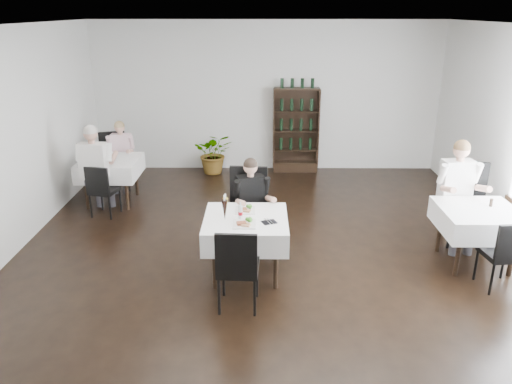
% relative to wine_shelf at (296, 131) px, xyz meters
% --- Properties ---
extents(room_shell, '(9.00, 9.00, 9.00)m').
position_rel_wine_shelf_xyz_m(room_shell, '(-0.60, -4.31, 0.65)').
color(room_shell, black).
rests_on(room_shell, ground).
extents(wine_shelf, '(0.90, 0.28, 1.75)m').
position_rel_wine_shelf_xyz_m(wine_shelf, '(0.00, 0.00, 0.00)').
color(wine_shelf, black).
rests_on(wine_shelf, ground).
extents(main_table, '(1.03, 1.03, 0.77)m').
position_rel_wine_shelf_xyz_m(main_table, '(-0.90, -4.31, -0.23)').
color(main_table, black).
rests_on(main_table, ground).
extents(left_table, '(0.98, 0.98, 0.77)m').
position_rel_wine_shelf_xyz_m(left_table, '(-3.30, -1.81, -0.23)').
color(left_table, black).
rests_on(left_table, ground).
extents(right_table, '(0.98, 0.98, 0.77)m').
position_rel_wine_shelf_xyz_m(right_table, '(2.10, -4.01, -0.23)').
color(right_table, black).
rests_on(right_table, ground).
extents(potted_tree, '(0.79, 0.69, 0.85)m').
position_rel_wine_shelf_xyz_m(potted_tree, '(-1.67, -0.16, -0.42)').
color(potted_tree, '#1F511B').
rests_on(potted_tree, ground).
extents(main_chair_far, '(0.56, 0.56, 1.15)m').
position_rel_wine_shelf_xyz_m(main_chair_far, '(-0.90, -3.55, -0.19)').
color(main_chair_far, black).
rests_on(main_chair_far, ground).
extents(main_chair_near, '(0.47, 0.48, 0.99)m').
position_rel_wine_shelf_xyz_m(main_chair_near, '(-0.97, -5.14, -0.28)').
color(main_chair_near, black).
rests_on(main_chair_near, ground).
extents(left_chair_far, '(0.61, 0.61, 1.05)m').
position_rel_wine_shelf_xyz_m(left_chair_far, '(-3.45, -1.05, -0.25)').
color(left_chair_far, black).
rests_on(left_chair_far, ground).
extents(left_chair_near, '(0.48, 0.48, 0.87)m').
position_rel_wine_shelf_xyz_m(left_chair_near, '(-3.27, -2.47, -0.35)').
color(left_chair_near, black).
rests_on(left_chair_near, ground).
extents(right_chair_far, '(0.63, 0.63, 1.16)m').
position_rel_wine_shelf_xyz_m(right_chair_far, '(2.23, -3.31, -0.19)').
color(right_chair_far, black).
rests_on(right_chair_far, ground).
extents(right_chair_near, '(0.46, 0.46, 0.90)m').
position_rel_wine_shelf_xyz_m(right_chair_near, '(2.16, -4.69, -0.33)').
color(right_chair_near, black).
rests_on(right_chair_near, ground).
extents(diner_main, '(0.56, 0.60, 1.32)m').
position_rel_wine_shelf_xyz_m(diner_main, '(-0.83, -3.65, -0.08)').
color(diner_main, '#3A3940').
rests_on(diner_main, ground).
extents(diner_left_far, '(0.48, 0.48, 1.29)m').
position_rel_wine_shelf_xyz_m(diner_left_far, '(-3.28, -1.15, -0.10)').
color(diner_left_far, '#3A3940').
rests_on(diner_left_far, ground).
extents(diner_left_near, '(0.57, 0.56, 1.50)m').
position_rel_wine_shelf_xyz_m(diner_left_near, '(-3.37, -2.33, 0.03)').
color(diner_left_near, '#3A3940').
rests_on(diner_left_near, ground).
extents(diner_right_far, '(0.60, 0.61, 1.53)m').
position_rel_wine_shelf_xyz_m(diner_right_far, '(2.01, -3.48, 0.04)').
color(diner_right_far, '#3A3940').
rests_on(diner_right_far, ground).
extents(plate_far, '(0.26, 0.26, 0.08)m').
position_rel_wine_shelf_xyz_m(plate_far, '(-0.91, -4.10, -0.06)').
color(plate_far, white).
rests_on(plate_far, main_table).
extents(plate_near, '(0.28, 0.28, 0.09)m').
position_rel_wine_shelf_xyz_m(plate_near, '(-0.91, -4.54, -0.06)').
color(plate_near, white).
rests_on(plate_near, main_table).
extents(pilsner_dark, '(0.08, 0.08, 0.32)m').
position_rel_wine_shelf_xyz_m(pilsner_dark, '(-1.15, -4.39, 0.06)').
color(pilsner_dark, black).
rests_on(pilsner_dark, main_table).
extents(pilsner_lager, '(0.07, 0.07, 0.29)m').
position_rel_wine_shelf_xyz_m(pilsner_lager, '(-1.15, -4.24, 0.04)').
color(pilsner_lager, gold).
rests_on(pilsner_lager, main_table).
extents(coke_bottle, '(0.06, 0.06, 0.22)m').
position_rel_wine_shelf_xyz_m(coke_bottle, '(-0.96, -4.35, 0.01)').
color(coke_bottle, silver).
rests_on(coke_bottle, main_table).
extents(napkin_cutlery, '(0.21, 0.19, 0.02)m').
position_rel_wine_shelf_xyz_m(napkin_cutlery, '(-0.61, -4.45, -0.07)').
color(napkin_cutlery, black).
rests_on(napkin_cutlery, main_table).
extents(pepper_mill, '(0.04, 0.04, 0.10)m').
position_rel_wine_shelf_xyz_m(pepper_mill, '(2.28, -3.91, -0.02)').
color(pepper_mill, black).
rests_on(pepper_mill, right_table).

